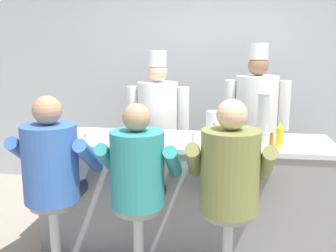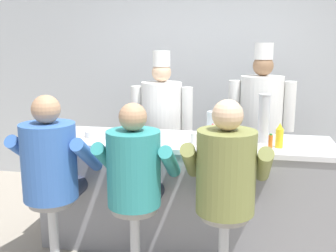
{
  "view_description": "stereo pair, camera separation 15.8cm",
  "coord_description": "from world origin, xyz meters",
  "px_view_note": "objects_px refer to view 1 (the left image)",
  "views": [
    {
      "loc": [
        0.32,
        -2.97,
        1.78
      ],
      "look_at": [
        -0.15,
        0.33,
        1.09
      ],
      "focal_mm": 42.0,
      "sensor_mm": 36.0,
      "label": 1
    },
    {
      "loc": [
        0.48,
        -2.94,
        1.78
      ],
      "look_at": [
        -0.15,
        0.33,
        1.09
      ],
      "focal_mm": 42.0,
      "sensor_mm": 36.0,
      "label": 2
    }
  ],
  "objects_px": {
    "cup_stack_steel": "(263,118)",
    "diner_seated_olive": "(230,175)",
    "ketchup_bottle_red": "(218,133)",
    "diner_seated_blue": "(53,167)",
    "cereal_bowl": "(93,134)",
    "diner_seated_teal": "(138,174)",
    "hot_sauce_bottle_orange": "(271,142)",
    "cook_in_whites_near": "(158,124)",
    "water_pitcher_clear": "(213,124)",
    "cook_in_whites_far": "(256,119)",
    "coffee_mug_white": "(196,138)",
    "breakfast_plate": "(120,137)",
    "mustard_bottle_yellow": "(279,135)"
  },
  "relations": [
    {
      "from": "ketchup_bottle_red",
      "to": "water_pitcher_clear",
      "type": "relative_size",
      "value": 1.06
    },
    {
      "from": "breakfast_plate",
      "to": "diner_seated_teal",
      "type": "xyz_separation_m",
      "value": [
        0.29,
        -0.56,
        -0.14
      ]
    },
    {
      "from": "water_pitcher_clear",
      "to": "cup_stack_steel",
      "type": "relative_size",
      "value": 0.57
    },
    {
      "from": "water_pitcher_clear",
      "to": "cook_in_whites_near",
      "type": "xyz_separation_m",
      "value": [
        -0.61,
        0.67,
        -0.14
      ]
    },
    {
      "from": "breakfast_plate",
      "to": "cook_in_whites_near",
      "type": "relative_size",
      "value": 0.16
    },
    {
      "from": "diner_seated_blue",
      "to": "diner_seated_olive",
      "type": "height_order",
      "value": "diner_seated_olive"
    },
    {
      "from": "mustard_bottle_yellow",
      "to": "diner_seated_blue",
      "type": "xyz_separation_m",
      "value": [
        -1.74,
        -0.47,
        -0.2
      ]
    },
    {
      "from": "ketchup_bottle_red",
      "to": "water_pitcher_clear",
      "type": "xyz_separation_m",
      "value": [
        -0.04,
        0.34,
        0.0
      ]
    },
    {
      "from": "mustard_bottle_yellow",
      "to": "water_pitcher_clear",
      "type": "height_order",
      "value": "water_pitcher_clear"
    },
    {
      "from": "water_pitcher_clear",
      "to": "diner_seated_teal",
      "type": "bearing_deg",
      "value": -126.3
    },
    {
      "from": "ketchup_bottle_red",
      "to": "water_pitcher_clear",
      "type": "height_order",
      "value": "ketchup_bottle_red"
    },
    {
      "from": "mustard_bottle_yellow",
      "to": "diner_seated_olive",
      "type": "bearing_deg",
      "value": -130.25
    },
    {
      "from": "diner_seated_blue",
      "to": "breakfast_plate",
      "type": "bearing_deg",
      "value": 55.82
    },
    {
      "from": "cup_stack_steel",
      "to": "diner_seated_olive",
      "type": "bearing_deg",
      "value": -113.95
    },
    {
      "from": "breakfast_plate",
      "to": "diner_seated_teal",
      "type": "height_order",
      "value": "diner_seated_teal"
    },
    {
      "from": "mustard_bottle_yellow",
      "to": "cup_stack_steel",
      "type": "bearing_deg",
      "value": 128.23
    },
    {
      "from": "water_pitcher_clear",
      "to": "coffee_mug_white",
      "type": "distance_m",
      "value": 0.3
    },
    {
      "from": "mustard_bottle_yellow",
      "to": "diner_seated_blue",
      "type": "distance_m",
      "value": 1.81
    },
    {
      "from": "cereal_bowl",
      "to": "cup_stack_steel",
      "type": "xyz_separation_m",
      "value": [
        1.48,
        0.07,
        0.18
      ]
    },
    {
      "from": "diner_seated_olive",
      "to": "cook_in_whites_near",
      "type": "relative_size",
      "value": 0.82
    },
    {
      "from": "cup_stack_steel",
      "to": "diner_seated_blue",
      "type": "distance_m",
      "value": 1.76
    },
    {
      "from": "cereal_bowl",
      "to": "coffee_mug_white",
      "type": "height_order",
      "value": "coffee_mug_white"
    },
    {
      "from": "ketchup_bottle_red",
      "to": "hot_sauce_bottle_orange",
      "type": "relative_size",
      "value": 1.81
    },
    {
      "from": "hot_sauce_bottle_orange",
      "to": "cereal_bowl",
      "type": "relative_size",
      "value": 0.82
    },
    {
      "from": "cup_stack_steel",
      "to": "cook_in_whites_near",
      "type": "distance_m",
      "value": 1.3
    },
    {
      "from": "cereal_bowl",
      "to": "cook_in_whites_far",
      "type": "relative_size",
      "value": 0.09
    },
    {
      "from": "diner_seated_teal",
      "to": "water_pitcher_clear",
      "type": "bearing_deg",
      "value": 53.7
    },
    {
      "from": "diner_seated_blue",
      "to": "hot_sauce_bottle_orange",
      "type": "bearing_deg",
      "value": 11.57
    },
    {
      "from": "diner_seated_blue",
      "to": "cook_in_whites_far",
      "type": "distance_m",
      "value": 2.27
    },
    {
      "from": "cereal_bowl",
      "to": "diner_seated_teal",
      "type": "height_order",
      "value": "diner_seated_teal"
    },
    {
      "from": "ketchup_bottle_red",
      "to": "cook_in_whites_far",
      "type": "bearing_deg",
      "value": 71.75
    },
    {
      "from": "cereal_bowl",
      "to": "cook_in_whites_far",
      "type": "xyz_separation_m",
      "value": [
        1.5,
        1.02,
        -0.01
      ]
    },
    {
      "from": "cup_stack_steel",
      "to": "diner_seated_teal",
      "type": "relative_size",
      "value": 0.3
    },
    {
      "from": "hot_sauce_bottle_orange",
      "to": "diner_seated_teal",
      "type": "xyz_separation_m",
      "value": [
        -0.99,
        -0.34,
        -0.19
      ]
    },
    {
      "from": "ketchup_bottle_red",
      "to": "coffee_mug_white",
      "type": "distance_m",
      "value": 0.21
    },
    {
      "from": "diner_seated_olive",
      "to": "cook_in_whites_far",
      "type": "height_order",
      "value": "cook_in_whites_far"
    },
    {
      "from": "ketchup_bottle_red",
      "to": "coffee_mug_white",
      "type": "height_order",
      "value": "ketchup_bottle_red"
    },
    {
      "from": "hot_sauce_bottle_orange",
      "to": "diner_seated_blue",
      "type": "xyz_separation_m",
      "value": [
        -1.66,
        -0.34,
        -0.18
      ]
    },
    {
      "from": "cook_in_whites_far",
      "to": "cup_stack_steel",
      "type": "bearing_deg",
      "value": -91.14
    },
    {
      "from": "diner_seated_olive",
      "to": "hot_sauce_bottle_orange",
      "type": "bearing_deg",
      "value": 46.72
    },
    {
      "from": "hot_sauce_bottle_orange",
      "to": "cook_in_whites_near",
      "type": "bearing_deg",
      "value": 135.92
    },
    {
      "from": "water_pitcher_clear",
      "to": "diner_seated_blue",
      "type": "bearing_deg",
      "value": -149.13
    },
    {
      "from": "cereal_bowl",
      "to": "cook_in_whites_near",
      "type": "xyz_separation_m",
      "value": [
        0.45,
        0.83,
        -0.05
      ]
    },
    {
      "from": "mustard_bottle_yellow",
      "to": "water_pitcher_clear",
      "type": "bearing_deg",
      "value": 155.3
    },
    {
      "from": "ketchup_bottle_red",
      "to": "diner_seated_blue",
      "type": "relative_size",
      "value": 0.18
    },
    {
      "from": "mustard_bottle_yellow",
      "to": "cup_stack_steel",
      "type": "relative_size",
      "value": 0.49
    },
    {
      "from": "breakfast_plate",
      "to": "cereal_bowl",
      "type": "height_order",
      "value": "cereal_bowl"
    },
    {
      "from": "ketchup_bottle_red",
      "to": "breakfast_plate",
      "type": "bearing_deg",
      "value": 168.17
    },
    {
      "from": "cereal_bowl",
      "to": "diner_seated_olive",
      "type": "relative_size",
      "value": 0.12
    },
    {
      "from": "ketchup_bottle_red",
      "to": "mustard_bottle_yellow",
      "type": "height_order",
      "value": "ketchup_bottle_red"
    }
  ]
}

